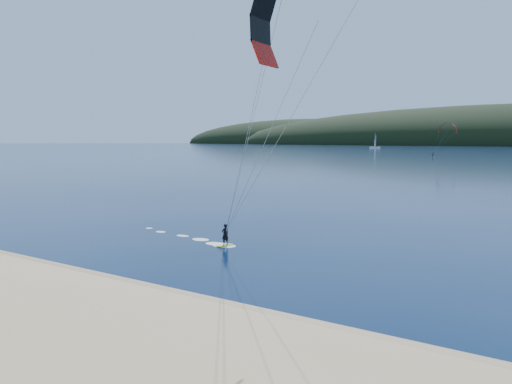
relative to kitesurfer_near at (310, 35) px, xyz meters
The scene contains 5 objects.
ground 16.88m from the kitesurfer_near, 119.79° to the right, with size 1800.00×1800.00×0.00m, color #071835.
wet_sand 14.86m from the kitesurfer_near, 138.15° to the right, with size 220.00×2.50×0.10m.
kitesurfer_near is the anchor object (origin of this frame).
kitesurfer_far 198.28m from the kitesurfer_near, 98.85° to the left, with size 11.28×8.02×13.75m.
sailboat 412.31m from the kitesurfer_near, 108.02° to the left, with size 9.53×5.98×13.31m.
Camera 1 is at (16.13, -12.82, 7.98)m, focal length 33.65 mm.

